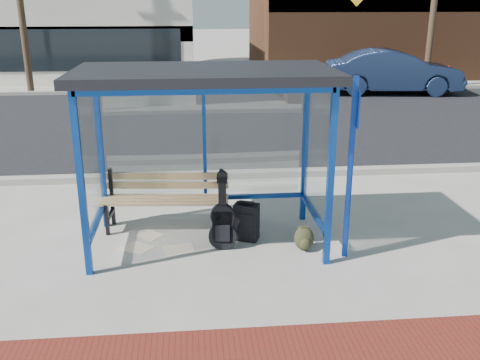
{
  "coord_description": "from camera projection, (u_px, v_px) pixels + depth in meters",
  "views": [
    {
      "loc": [
        -0.19,
        -6.84,
        3.23
      ],
      "look_at": [
        0.47,
        0.2,
        0.85
      ],
      "focal_mm": 40.0,
      "sensor_mm": 36.0,
      "label": 1
    }
  ],
  "objects": [
    {
      "name": "street_asphalt",
      "position": [
        198.0,
        121.0,
        15.05
      ],
      "size": [
        60.0,
        10.0,
        0.0
      ],
      "primitive_type": "cube",
      "color": "black",
      "rests_on": "ground"
    },
    {
      "name": "curb_far",
      "position": [
        195.0,
        91.0,
        19.85
      ],
      "size": [
        60.0,
        0.25,
        0.12
      ],
      "primitive_type": "cube",
      "color": "gray",
      "rests_on": "ground"
    },
    {
      "name": "storefront_brown",
      "position": [
        365.0,
        2.0,
        24.65
      ],
      "size": [
        10.0,
        7.08,
        6.4
      ],
      "color": "#59331E",
      "rests_on": "ground"
    },
    {
      "name": "newspaper_a",
      "position": [
        150.0,
        235.0,
        7.74
      ],
      "size": [
        0.42,
        0.42,
        0.01
      ],
      "primitive_type": "cube",
      "rotation": [
        0.0,
        0.0,
        -0.76
      ],
      "color": "white",
      "rests_on": "ground"
    },
    {
      "name": "ground",
      "position": [
        208.0,
        243.0,
        7.5
      ],
      "size": [
        120.0,
        120.0,
        0.0
      ],
      "primitive_type": "plane",
      "color": "#B2ADA0",
      "rests_on": "ground"
    },
    {
      "name": "bench",
      "position": [
        166.0,
        196.0,
        7.87
      ],
      "size": [
        1.88,
        0.6,
        0.87
      ],
      "rotation": [
        0.0,
        0.0,
        -0.09
      ],
      "color": "black",
      "rests_on": "ground"
    },
    {
      "name": "newspaper_b",
      "position": [
        137.0,
        248.0,
        7.35
      ],
      "size": [
        0.5,
        0.47,
        0.01
      ],
      "primitive_type": "cube",
      "rotation": [
        0.0,
        0.0,
        -0.59
      ],
      "color": "white",
      "rests_on": "ground"
    },
    {
      "name": "sign_post",
      "position": [
        351.0,
        160.0,
        6.71
      ],
      "size": [
        0.13,
        0.29,
        2.38
      ],
      "rotation": [
        0.0,
        0.0,
        -0.22
      ],
      "color": "#0D2C94",
      "rests_on": "ground"
    },
    {
      "name": "suitcase",
      "position": [
        246.0,
        222.0,
        7.53
      ],
      "size": [
        0.39,
        0.32,
        0.59
      ],
      "rotation": [
        0.0,
        0.0,
        -0.38
      ],
      "color": "black",
      "rests_on": "ground"
    },
    {
      "name": "curb_near",
      "position": [
        202.0,
        175.0,
        10.22
      ],
      "size": [
        60.0,
        0.25,
        0.12
      ],
      "primitive_type": "cube",
      "color": "gray",
      "rests_on": "ground"
    },
    {
      "name": "backpack",
      "position": [
        304.0,
        239.0,
        7.26
      ],
      "size": [
        0.28,
        0.25,
        0.33
      ],
      "rotation": [
        0.0,
        0.0,
        -0.01
      ],
      "color": "#2C2C18",
      "rests_on": "ground"
    },
    {
      "name": "brick_paver_strip",
      "position": [
        218.0,
        360.0,
        5.05
      ],
      "size": [
        60.0,
        1.0,
        0.01
      ],
      "primitive_type": "cube",
      "color": "maroon",
      "rests_on": "ground"
    },
    {
      "name": "parked_car",
      "position": [
        393.0,
        72.0,
        19.35
      ],
      "size": [
        4.95,
        2.19,
        1.58
      ],
      "primitive_type": "imported",
      "rotation": [
        0.0,
        0.0,
        1.46
      ],
      "color": "#1B2A4C",
      "rests_on": "ground"
    },
    {
      "name": "guitar_bag",
      "position": [
        223.0,
        223.0,
        7.22
      ],
      "size": [
        0.39,
        0.15,
        1.05
      ],
      "rotation": [
        0.0,
        0.0,
        -0.11
      ],
      "color": "black",
      "rests_on": "ground"
    },
    {
      "name": "fire_hydrant",
      "position": [
        447.0,
        74.0,
        21.62
      ],
      "size": [
        0.34,
        0.22,
        0.76
      ],
      "rotation": [
        0.0,
        0.0,
        0.29
      ],
      "color": "red",
      "rests_on": "ground"
    },
    {
      "name": "newspaper_c",
      "position": [
        179.0,
        249.0,
        7.3
      ],
      "size": [
        0.46,
        0.4,
        0.01
      ],
      "primitive_type": "cube",
      "rotation": [
        0.0,
        0.0,
        0.2
      ],
      "color": "white",
      "rests_on": "ground"
    },
    {
      "name": "far_sidewalk",
      "position": [
        194.0,
        85.0,
        21.66
      ],
      "size": [
        60.0,
        4.0,
        0.01
      ],
      "primitive_type": "cube",
      "color": "#B2ADA0",
      "rests_on": "ground"
    },
    {
      "name": "bus_shelter",
      "position": [
        205.0,
        95.0,
        6.91
      ],
      "size": [
        3.3,
        1.8,
        2.42
      ],
      "color": "navy",
      "rests_on": "ground"
    }
  ]
}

